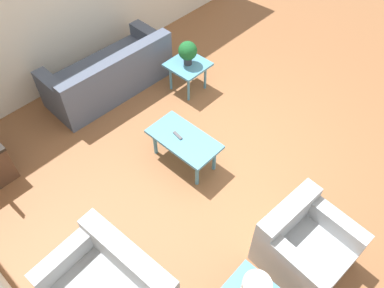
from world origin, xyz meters
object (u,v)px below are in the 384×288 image
Objects in this scene: armchair at (303,245)px; side_table_plant at (188,67)px; coffee_table at (184,141)px; sofa at (110,75)px; potted_plant at (188,51)px.

armchair reaches higher than side_table_plant.
coffee_table is 1.66× the size of side_table_plant.
sofa is 1.90m from coffee_table.
potted_plant is at bearing 0.00° from side_table_plant.
potted_plant is at bearing 136.37° from sofa.
side_table_plant is (-0.88, -0.86, 0.12)m from sofa.
armchair is 1.91m from coffee_table.
coffee_table is (1.91, -0.15, 0.09)m from armchair.
potted_plant is at bearing 71.26° from armchair.
side_table_plant is (1.00, -1.13, 0.03)m from coffee_table.
sofa is 1.23m from side_table_plant.
sofa reaches higher than coffee_table.
side_table_plant reaches higher than coffee_table.
sofa is at bearing 88.71° from armchair.
potted_plant reaches higher than sofa.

